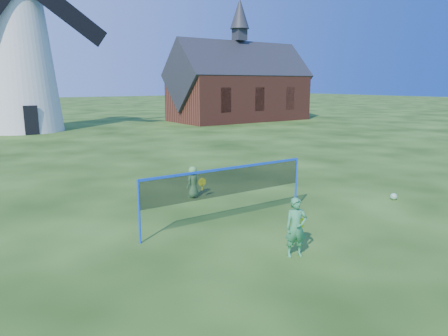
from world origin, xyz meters
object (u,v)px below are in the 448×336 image
windmill (18,51)px  player_girl (296,227)px  badminton_net (227,182)px  player_boy (193,182)px  chapel (239,87)px  play_ball (394,196)px

windmill → player_girl: bearing=-88.8°
badminton_net → player_boy: size_ratio=4.85×
chapel → player_boy: 29.66m
player_girl → play_ball: player_girl is taller
windmill → badminton_net: size_ratio=3.45×
chapel → player_girl: 34.32m
player_girl → player_boy: bearing=108.9°
chapel → windmill: bearing=175.9°
player_girl → badminton_net: bearing=115.1°
chapel → play_ball: bearing=-116.6°
player_girl → play_ball: bearing=39.4°
player_boy → play_ball: player_boy is taller
windmill → player_boy: size_ratio=16.71×
windmill → badminton_net: bearing=-88.8°
badminton_net → player_girl: bearing=-89.8°
windmill → chapel: 20.05m
windmill → player_boy: 24.97m
badminton_net → play_ball: size_ratio=22.95×
player_girl → play_ball: (5.79, 1.50, -0.55)m
player_boy → play_ball: bearing=119.7°
badminton_net → player_boy: (0.57, 2.81, -0.62)m
chapel → play_ball: chapel is taller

